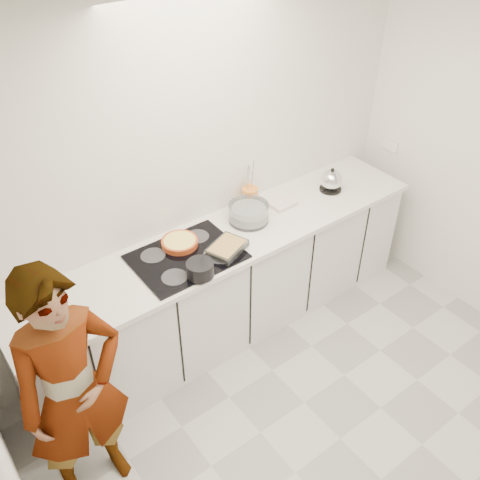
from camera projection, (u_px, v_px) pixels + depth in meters
floor at (340, 439)px, 3.56m from camera, size 3.60×3.20×0.00m
ceiling at (420, 40)px, 1.99m from camera, size 3.60×3.20×0.00m
wall_back at (199, 172)px, 3.79m from camera, size 3.60×0.00×2.60m
base_cabinets at (227, 287)px, 4.11m from camera, size 3.20×0.58×0.87m
countertop at (226, 240)px, 3.84m from camera, size 3.24×0.64×0.04m
hob at (186, 257)px, 3.64m from camera, size 0.72×0.54×0.01m
tart_dish at (180, 242)px, 3.72m from camera, size 0.34×0.34×0.04m
saucepan at (200, 269)px, 3.45m from camera, size 0.23×0.23×0.17m
baking_dish at (227, 248)px, 3.66m from camera, size 0.32×0.28×0.05m
mixing_bowl at (249, 213)px, 3.95m from camera, size 0.39×0.39×0.14m
tea_towel at (283, 204)px, 4.14m from camera, size 0.20×0.15×0.03m
kettle at (331, 181)px, 4.29m from camera, size 0.19×0.19×0.20m
utensil_crock at (250, 197)px, 4.11m from camera, size 0.14×0.14×0.15m
cook at (74, 393)px, 2.85m from camera, size 0.63×0.43×1.67m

